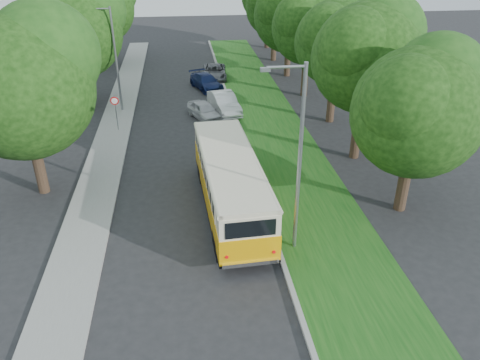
{
  "coord_description": "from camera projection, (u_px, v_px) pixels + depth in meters",
  "views": [
    {
      "loc": [
        -0.08,
        -18.38,
        12.05
      ],
      "look_at": [
        2.44,
        1.17,
        1.5
      ],
      "focal_mm": 35.0,
      "sensor_mm": 36.0,
      "label": 1
    }
  ],
  "objects": [
    {
      "name": "car_white",
      "position": [
        224.0,
        103.0,
        34.69
      ],
      "size": [
        2.36,
        4.67,
        1.47
      ],
      "primitive_type": "imported",
      "rotation": [
        0.0,
        0.0,
        0.19
      ],
      "color": "white",
      "rests_on": "ground"
    },
    {
      "name": "lamppost_near",
      "position": [
        298.0,
        156.0,
        18.0
      ],
      "size": [
        1.71,
        0.16,
        8.0
      ],
      "color": "gray",
      "rests_on": "ground"
    },
    {
      "name": "vintage_bus",
      "position": [
        231.0,
        185.0,
        22.01
      ],
      "size": [
        3.0,
        9.95,
        2.92
      ],
      "primitive_type": null,
      "rotation": [
        0.0,
        0.0,
        0.05
      ],
      "color": "#FFB008",
      "rests_on": "ground"
    },
    {
      "name": "treeline",
      "position": [
        221.0,
        23.0,
        35.06
      ],
      "size": [
        24.27,
        41.91,
        9.46
      ],
      "color": "#332319",
      "rests_on": "ground"
    },
    {
      "name": "warning_sign",
      "position": [
        115.0,
        107.0,
        30.93
      ],
      "size": [
        0.56,
        0.1,
        2.5
      ],
      "color": "gray",
      "rests_on": "ground"
    },
    {
      "name": "lamppost_far",
      "position": [
        114.0,
        56.0,
        33.29
      ],
      "size": [
        1.71,
        0.16,
        7.5
      ],
      "color": "gray",
      "rests_on": "ground"
    },
    {
      "name": "grass_verge",
      "position": [
        292.0,
        167.0,
        26.78
      ],
      "size": [
        4.5,
        70.0,
        0.13
      ],
      "primitive_type": "cube",
      "color": "#144B14",
      "rests_on": "ground"
    },
    {
      "name": "ground",
      "position": [
        191.0,
        223.0,
        21.77
      ],
      "size": [
        120.0,
        120.0,
        0.0
      ],
      "primitive_type": "plane",
      "color": "#252527",
      "rests_on": "ground"
    },
    {
      "name": "car_blue",
      "position": [
        206.0,
        82.0,
        39.86
      ],
      "size": [
        3.11,
        4.67,
        1.26
      ],
      "primitive_type": "imported",
      "rotation": [
        0.0,
        0.0,
        0.34
      ],
      "color": "#121F4F",
      "rests_on": "ground"
    },
    {
      "name": "curb",
      "position": [
        252.0,
        169.0,
        26.51
      ],
      "size": [
        0.2,
        70.0,
        0.15
      ],
      "primitive_type": "cube",
      "color": "gray",
      "rests_on": "ground"
    },
    {
      "name": "car_grey",
      "position": [
        215.0,
        72.0,
        42.58
      ],
      "size": [
        2.39,
        4.67,
        1.26
      ],
      "primitive_type": "imported",
      "rotation": [
        0.0,
        0.0,
        -0.06
      ],
      "color": "slate",
      "rests_on": "ground"
    },
    {
      "name": "sidewalk",
      "position": [
        100.0,
        178.0,
        25.57
      ],
      "size": [
        2.2,
        70.0,
        0.12
      ],
      "primitive_type": "cube",
      "color": "gray",
      "rests_on": "ground"
    },
    {
      "name": "car_silver",
      "position": [
        204.0,
        111.0,
        33.58
      ],
      "size": [
        2.67,
        3.87,
        1.22
      ],
      "primitive_type": "imported",
      "rotation": [
        0.0,
        0.0,
        0.38
      ],
      "color": "#B7B7BC",
      "rests_on": "ground"
    }
  ]
}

